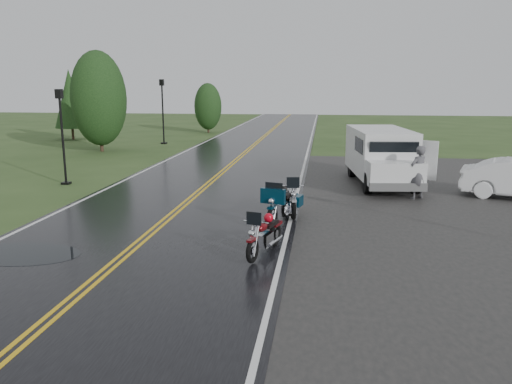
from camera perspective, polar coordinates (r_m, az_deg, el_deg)
ground at (r=13.77m, az=-12.82°, el=-5.48°), size 120.00×120.00×0.00m
road at (r=23.13m, az=-4.25°, el=1.93°), size 8.00×100.00×0.04m
parking_pad at (r=18.83m, az=26.94°, el=-1.73°), size 14.00×24.00×0.03m
motorcycle_red at (r=11.49m, az=-0.42°, el=-5.61°), size 1.23×2.12×1.18m
motorcycle_teal at (r=14.17m, az=1.86°, el=-1.86°), size 1.41×2.41×1.34m
motorcycle_silver at (r=15.18m, az=4.28°, el=-1.05°), size 1.22×2.30×1.29m
van_white at (r=19.36m, az=12.74°, el=3.16°), size 2.88×6.20×2.36m
person_at_van at (r=19.00m, az=18.03°, el=2.06°), size 0.84×0.79×1.94m
lamp_post_near_left at (r=22.24m, az=-21.24°, el=5.88°), size 0.34×0.34×3.99m
lamp_post_far_left at (r=36.16m, az=-10.60°, el=9.02°), size 0.39×0.39×4.55m
tree_left_mid at (r=32.87m, az=-17.47°, el=9.05°), size 3.40×3.40×5.31m
tree_left_far at (r=44.42m, az=-5.50°, el=9.14°), size 2.39×2.39×3.67m
pine_left_far at (r=40.98m, az=-20.41°, el=9.24°), size 2.48×2.48×5.16m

